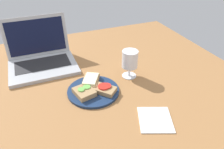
{
  "coord_description": "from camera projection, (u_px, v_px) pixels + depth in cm",
  "views": [
    {
      "loc": [
        -28.01,
        -75.11,
        63.11
      ],
      "look_at": [
        3.72,
        3.08,
        8.0
      ],
      "focal_mm": 35.0,
      "sensor_mm": 36.0,
      "label": 1
    }
  ],
  "objects": [
    {
      "name": "wooden_table",
      "position": [
        107.0,
        91.0,
        1.01
      ],
      "size": [
        140.0,
        140.0,
        3.0
      ],
      "primitive_type": "cube",
      "color": "#9E6B3D",
      "rests_on": "ground"
    },
    {
      "name": "plate",
      "position": [
        93.0,
        90.0,
        0.98
      ],
      "size": [
        23.15,
        23.15,
        1.14
      ],
      "primitive_type": "cylinder",
      "color": "navy",
      "rests_on": "wooden_table"
    },
    {
      "name": "sandwich_with_cucumber",
      "position": [
        84.0,
        92.0,
        0.94
      ],
      "size": [
        9.53,
        10.54,
        2.81
      ],
      "color": "#A88456",
      "rests_on": "plate"
    },
    {
      "name": "sandwich_with_tomato",
      "position": [
        104.0,
        89.0,
        0.96
      ],
      "size": [
        11.85,
        12.14,
        2.7
      ],
      "color": "#A88456",
      "rests_on": "plate"
    },
    {
      "name": "sandwich_with_cheese",
      "position": [
        91.0,
        81.0,
        1.01
      ],
      "size": [
        11.17,
        13.11,
        3.04
      ],
      "color": "#A88456",
      "rests_on": "plate"
    },
    {
      "name": "wine_glass",
      "position": [
        130.0,
        61.0,
        1.04
      ],
      "size": [
        7.65,
        7.65,
        13.85
      ],
      "color": "white",
      "rests_on": "wooden_table"
    },
    {
      "name": "laptop",
      "position": [
        41.0,
        58.0,
        1.15
      ],
      "size": [
        33.99,
        29.63,
        23.37
      ],
      "color": "#ADAFB5",
      "rests_on": "wooden_table"
    },
    {
      "name": "napkin",
      "position": [
        155.0,
        120.0,
        0.83
      ],
      "size": [
        16.63,
        17.41,
        0.4
      ],
      "primitive_type": "cube",
      "rotation": [
        0.0,
        0.0,
        -0.38
      ],
      "color": "white",
      "rests_on": "wooden_table"
    }
  ]
}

